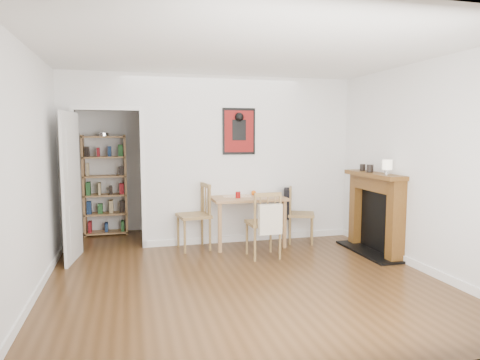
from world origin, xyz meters
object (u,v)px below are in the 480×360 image
object	(u,v)px
bookshelf	(105,186)
notebook	(268,195)
chair_right	(300,214)
fireplace	(376,210)
chair_left	(194,216)
dining_table	(247,203)
red_glass	(238,195)
ceramic_jar_a	(370,168)
chair_front	(264,224)
ceramic_jar_b	(363,167)
orange_fruit	(254,193)
mantel_lamp	(387,166)

from	to	relation	value
bookshelf	notebook	world-z (taller)	bookshelf
chair_right	fireplace	distance (m)	1.17
chair_right	notebook	distance (m)	0.59
chair_left	dining_table	bearing A→B (deg)	0.46
red_glass	ceramic_jar_a	xyz separation A→B (m)	(1.78, -0.68, 0.41)
chair_right	red_glass	xyz separation A→B (m)	(-1.02, -0.04, 0.35)
chair_front	ceramic_jar_a	world-z (taller)	ceramic_jar_a
ceramic_jar_a	ceramic_jar_b	bearing A→B (deg)	81.90
notebook	ceramic_jar_b	world-z (taller)	ceramic_jar_b
orange_fruit	ceramic_jar_a	distance (m)	1.79
mantel_lamp	ceramic_jar_b	size ratio (longest dim) A/B	2.04
chair_right	chair_front	xyz separation A→B (m)	(-0.80, -0.63, 0.02)
mantel_lamp	ceramic_jar_b	xyz separation A→B (m)	(0.05, 0.71, -0.08)
mantel_lamp	ceramic_jar_a	bearing A→B (deg)	88.31
orange_fruit	notebook	xyz separation A→B (m)	(0.21, -0.07, -0.03)
dining_table	orange_fruit	size ratio (longest dim) A/B	15.11
orange_fruit	ceramic_jar_b	bearing A→B (deg)	-23.69
fireplace	notebook	size ratio (longest dim) A/B	4.32
dining_table	chair_left	xyz separation A→B (m)	(-0.83, -0.01, -0.17)
bookshelf	ceramic_jar_b	size ratio (longest dim) A/B	16.67
fireplace	red_glass	xyz separation A→B (m)	(-1.86, 0.75, 0.19)
red_glass	notebook	xyz separation A→B (m)	(0.53, 0.17, -0.04)
chair_right	ceramic_jar_a	distance (m)	1.30
red_glass	dining_table	bearing A→B (deg)	27.41
mantel_lamp	ceramic_jar_b	world-z (taller)	mantel_lamp
orange_fruit	notebook	distance (m)	0.23
chair_right	chair_front	world-z (taller)	chair_front
orange_fruit	chair_left	bearing A→B (deg)	-170.72
dining_table	chair_front	world-z (taller)	chair_front
chair_right	chair_front	size ratio (longest dim) A/B	0.95
red_glass	orange_fruit	distance (m)	0.40
chair_right	ceramic_jar_b	size ratio (longest dim) A/B	8.66
orange_fruit	ceramic_jar_a	xyz separation A→B (m)	(1.47, -0.93, 0.42)
bookshelf	red_glass	world-z (taller)	bookshelf
chair_front	notebook	size ratio (longest dim) A/B	3.22
notebook	ceramic_jar_b	bearing A→B (deg)	-24.52
bookshelf	dining_table	bearing A→B (deg)	-31.44
fireplace	orange_fruit	size ratio (longest dim) A/B	17.01
dining_table	chair_right	bearing A→B (deg)	-3.03
mantel_lamp	notebook	bearing A→B (deg)	133.81
dining_table	mantel_lamp	bearing A→B (deg)	-37.21
dining_table	red_glass	distance (m)	0.24
chair_front	dining_table	bearing A→B (deg)	93.86
fireplace	notebook	xyz separation A→B (m)	(-1.33, 0.92, 0.15)
bookshelf	notebook	xyz separation A→B (m)	(2.50, -1.23, -0.07)
chair_left	ceramic_jar_a	distance (m)	2.66
ceramic_jar_b	chair_right	bearing A→B (deg)	150.04
dining_table	fireplace	size ratio (longest dim) A/B	0.89
chair_right	fireplace	world-z (taller)	fireplace
chair_front	orange_fruit	size ratio (longest dim) A/B	12.69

